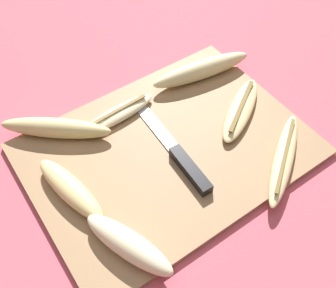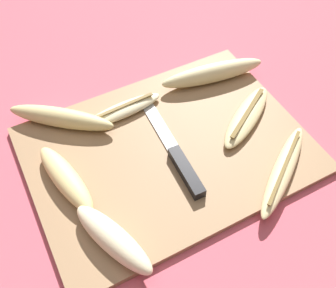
{
  "view_description": "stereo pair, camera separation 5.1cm",
  "coord_description": "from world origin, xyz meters",
  "views": [
    {
      "loc": [
        -0.23,
        -0.34,
        0.55
      ],
      "look_at": [
        0.0,
        0.0,
        0.02
      ],
      "focal_mm": 42.0,
      "sensor_mm": 36.0,
      "label": 1
    },
    {
      "loc": [
        -0.19,
        -0.36,
        0.55
      ],
      "look_at": [
        0.0,
        0.0,
        0.02
      ],
      "focal_mm": 42.0,
      "sensor_mm": 36.0,
      "label": 2
    }
  ],
  "objects": [
    {
      "name": "ground_plane",
      "position": [
        0.0,
        0.0,
        0.0
      ],
      "size": [
        4.0,
        4.0,
        0.0
      ],
      "primitive_type": "plane",
      "color": "#C65160"
    },
    {
      "name": "cutting_board",
      "position": [
        0.0,
        0.0,
        0.01
      ],
      "size": [
        0.47,
        0.35,
        0.01
      ],
      "color": "#997551",
      "rests_on": "ground_plane"
    },
    {
      "name": "knife",
      "position": [
        0.0,
        -0.04,
        0.02
      ],
      "size": [
        0.03,
        0.22,
        0.02
      ],
      "rotation": [
        0.0,
        0.0,
        -0.05
      ],
      "color": "black",
      "rests_on": "cutting_board"
    },
    {
      "name": "banana_golden_short",
      "position": [
        -0.18,
        0.01,
        0.03
      ],
      "size": [
        0.07,
        0.16,
        0.03
      ],
      "rotation": [
        0.0,
        0.0,
        0.19
      ],
      "color": "#EDD689",
      "rests_on": "cutting_board"
    },
    {
      "name": "banana_ripe_center",
      "position": [
        0.14,
        -0.14,
        0.02
      ],
      "size": [
        0.18,
        0.14,
        0.02
      ],
      "rotation": [
        0.0,
        0.0,
        5.32
      ],
      "color": "beige",
      "rests_on": "cutting_board"
    },
    {
      "name": "banana_soft_right",
      "position": [
        0.16,
        0.11,
        0.03
      ],
      "size": [
        0.21,
        0.07,
        0.04
      ],
      "rotation": [
        0.0,
        0.0,
        1.41
      ],
      "color": "beige",
      "rests_on": "cutting_board"
    },
    {
      "name": "banana_bright_far",
      "position": [
        -0.15,
        -0.12,
        0.03
      ],
      "size": [
        0.09,
        0.15,
        0.04
      ],
      "rotation": [
        0.0,
        0.0,
        0.36
      ],
      "color": "beige",
      "rests_on": "cutting_board"
    },
    {
      "name": "banana_pale_long",
      "position": [
        -0.04,
        0.11,
        0.02
      ],
      "size": [
        0.15,
        0.04,
        0.02
      ],
      "rotation": [
        0.0,
        0.0,
        1.63
      ],
      "color": "beige",
      "rests_on": "cutting_board"
    },
    {
      "name": "banana_spotted_left",
      "position": [
        -0.14,
        0.14,
        0.03
      ],
      "size": [
        0.17,
        0.15,
        0.04
      ],
      "rotation": [
        0.0,
        0.0,
        4.02
      ],
      "color": "#DBC684",
      "rests_on": "cutting_board"
    },
    {
      "name": "banana_mellow_near",
      "position": [
        0.16,
        -0.01,
        0.02
      ],
      "size": [
        0.17,
        0.13,
        0.02
      ],
      "rotation": [
        0.0,
        0.0,
        2.13
      ],
      "color": "beige",
      "rests_on": "cutting_board"
    }
  ]
}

